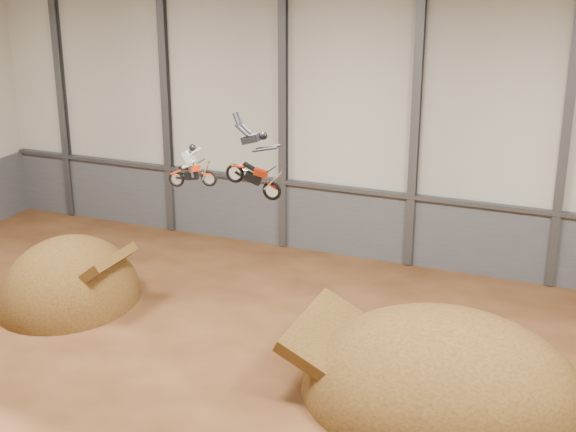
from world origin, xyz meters
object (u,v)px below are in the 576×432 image
object	(u,v)px
takeoff_ramp	(71,301)
fmx_rider_a	(193,164)
landing_ramp	(441,396)
fmx_rider_b	(250,156)

from	to	relation	value
takeoff_ramp	fmx_rider_a	world-z (taller)	fmx_rider_a
landing_ramp	fmx_rider_a	bearing A→B (deg)	172.29
landing_ramp	fmx_rider_b	distance (m)	10.76
landing_ramp	fmx_rider_a	world-z (taller)	fmx_rider_a
takeoff_ramp	landing_ramp	distance (m)	16.93
takeoff_ramp	landing_ramp	size ratio (longest dim) A/B	0.67
fmx_rider_b	landing_ramp	bearing A→B (deg)	11.54
fmx_rider_b	takeoff_ramp	bearing A→B (deg)	162.69
fmx_rider_a	fmx_rider_b	distance (m)	4.96
takeoff_ramp	landing_ramp	world-z (taller)	takeoff_ramp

